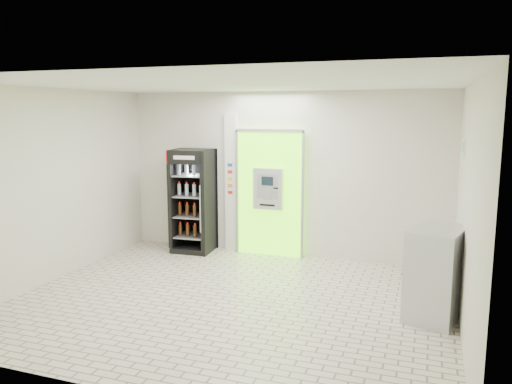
% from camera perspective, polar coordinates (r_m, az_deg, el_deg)
% --- Properties ---
extents(ground, '(6.00, 6.00, 0.00)m').
position_cam_1_polar(ground, '(7.20, -2.90, -12.32)').
color(ground, beige).
rests_on(ground, ground).
extents(room_shell, '(6.00, 6.00, 6.00)m').
position_cam_1_polar(room_shell, '(6.74, -3.03, 2.40)').
color(room_shell, silver).
rests_on(room_shell, ground).
extents(atm_assembly, '(1.30, 0.24, 2.33)m').
position_cam_1_polar(atm_assembly, '(9.15, 1.60, -0.03)').
color(atm_assembly, '#70F512').
rests_on(atm_assembly, ground).
extents(pillar, '(0.22, 0.11, 2.60)m').
position_cam_1_polar(pillar, '(9.43, -2.85, 1.03)').
color(pillar, silver).
rests_on(pillar, ground).
extents(beverage_cooler, '(0.78, 0.72, 1.94)m').
position_cam_1_polar(beverage_cooler, '(9.51, -7.16, -1.21)').
color(beverage_cooler, black).
rests_on(beverage_cooler, ground).
extents(steel_cabinet, '(0.81, 1.01, 1.18)m').
position_cam_1_polar(steel_cabinet, '(6.86, 19.86, -8.74)').
color(steel_cabinet, '#B8BBC1').
rests_on(steel_cabinet, ground).
extents(exit_sign, '(0.02, 0.22, 0.26)m').
position_cam_1_polar(exit_sign, '(7.62, 22.66, 4.60)').
color(exit_sign, white).
rests_on(exit_sign, room_shell).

